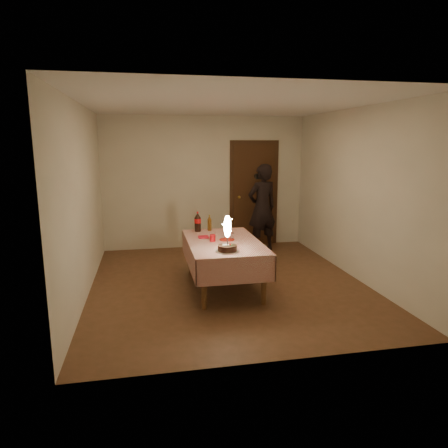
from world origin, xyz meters
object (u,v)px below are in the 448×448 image
Objects in this scene: cola_bottle at (198,222)px; red_cup at (213,238)px; dining_table at (223,247)px; clear_cup at (231,236)px; red_plate at (227,240)px; birthday_cake at (227,241)px; amber_bottle_left at (210,223)px; photographer at (262,208)px.

red_cup is at bearing -80.24° from cola_bottle.
dining_table is 0.21m from clear_cup.
red_plate is 0.69× the size of cola_bottle.
cola_bottle is at bearing 124.24° from clear_cup.
birthday_cake reaches higher than amber_bottle_left.
amber_bottle_left reaches higher than red_cup.
red_plate is at bearing -120.43° from photographer.
red_plate reaches higher than dining_table.
dining_table is 0.13m from red_plate.
photographer is (1.40, 1.16, -0.00)m from cola_bottle.
clear_cup is 0.28× the size of cola_bottle.
cola_bottle reaches higher than red_plate.
red_cup reaches higher than red_plate.
amber_bottle_left is (-0.22, 0.64, 0.07)m from clear_cup.
amber_bottle_left is 1.66m from photographer.
cola_bottle reaches higher than dining_table.
red_cup reaches higher than dining_table.
photographer is (0.99, 1.77, 0.11)m from clear_cup.
photographer is (1.21, 1.13, 0.03)m from amber_bottle_left.
dining_table is at bearing -83.32° from amber_bottle_left.
birthday_cake is 1.28m from cola_bottle.
dining_table is 2.18m from photographer.
amber_bottle_left is at bearing 96.68° from dining_table.
red_cup is (-0.22, -0.05, 0.05)m from red_plate.
amber_bottle_left reaches higher than red_plate.
cola_bottle is at bearing 99.93° from birthday_cake.
photographer is at bearing 55.44° from red_cup.
photographer reaches higher than clear_cup.
red_cup is at bearing -95.74° from amber_bottle_left.
amber_bottle_left is (-0.15, 0.67, 0.11)m from red_plate.
dining_table is 6.75× the size of amber_bottle_left.
cola_bottle is 1.82m from photographer.
birthday_cake reaches higher than red_cup.
dining_table is 0.61m from birthday_cake.
birthday_cake is (-0.06, -0.57, 0.23)m from dining_table.
photographer reaches higher than red_plate.
dining_table is at bearing -121.23° from photographer.
amber_bottle_left is 0.15× the size of photographer.
cola_bottle is at bearing 99.76° from red_cup.
amber_bottle_left is at bearing 8.10° from cola_bottle.
photographer is at bearing 63.99° from birthday_cake.
clear_cup is (0.19, 0.65, -0.09)m from birthday_cake.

